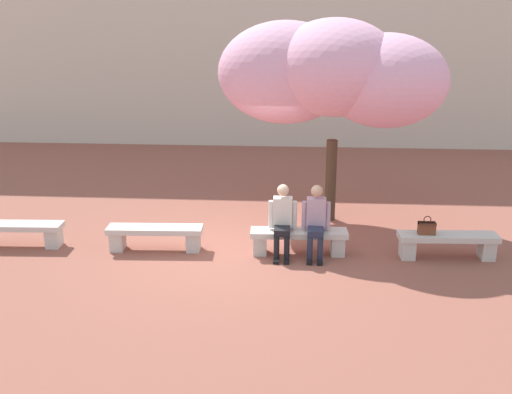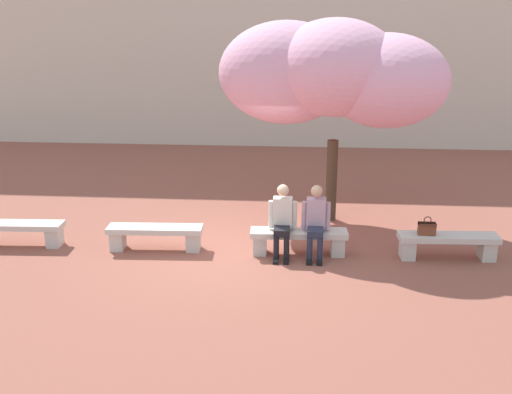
% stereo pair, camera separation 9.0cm
% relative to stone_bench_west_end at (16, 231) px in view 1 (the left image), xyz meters
% --- Properties ---
extents(ground_plane, '(100.00, 100.00, 0.00)m').
position_rel_stone_bench_west_end_xyz_m(ground_plane, '(3.95, 0.00, -0.30)').
color(ground_plane, '#8E5142').
extents(stone_bench_west_end, '(1.76, 0.50, 0.45)m').
position_rel_stone_bench_west_end_xyz_m(stone_bench_west_end, '(0.00, 0.00, 0.00)').
color(stone_bench_west_end, beige).
rests_on(stone_bench_west_end, ground).
extents(stone_bench_near_west, '(1.76, 0.50, 0.45)m').
position_rel_stone_bench_west_end_xyz_m(stone_bench_near_west, '(2.63, -0.00, 0.00)').
color(stone_bench_near_west, beige).
rests_on(stone_bench_near_west, ground).
extents(stone_bench_center, '(1.76, 0.50, 0.45)m').
position_rel_stone_bench_west_end_xyz_m(stone_bench_center, '(5.27, 0.00, 0.00)').
color(stone_bench_center, beige).
rests_on(stone_bench_center, ground).
extents(stone_bench_near_east, '(1.76, 0.50, 0.45)m').
position_rel_stone_bench_west_end_xyz_m(stone_bench_near_east, '(7.90, 0.00, 0.00)').
color(stone_bench_near_east, beige).
rests_on(stone_bench_near_east, ground).
extents(person_seated_left, '(0.51, 0.68, 1.29)m').
position_rel_stone_bench_west_end_xyz_m(person_seated_left, '(4.97, -0.05, 0.40)').
color(person_seated_left, black).
rests_on(person_seated_left, ground).
extents(person_seated_right, '(0.51, 0.69, 1.29)m').
position_rel_stone_bench_west_end_xyz_m(person_seated_right, '(5.56, -0.05, 0.40)').
color(person_seated_right, black).
rests_on(person_seated_right, ground).
extents(handbag, '(0.30, 0.15, 0.34)m').
position_rel_stone_bench_west_end_xyz_m(handbag, '(7.51, -0.02, 0.28)').
color(handbag, brown).
rests_on(handbag, stone_bench_near_east).
extents(cherry_tree_main, '(4.56, 2.93, 4.12)m').
position_rel_stone_bench_west_end_xyz_m(cherry_tree_main, '(5.84, 2.05, 2.74)').
color(cherry_tree_main, '#473323').
rests_on(cherry_tree_main, ground).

